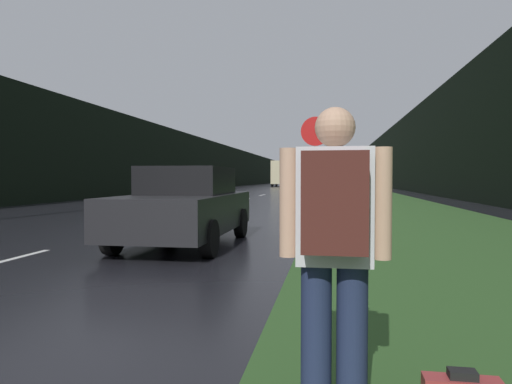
{
  "coord_description": "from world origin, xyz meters",
  "views": [
    {
      "loc": [
        5.08,
        -0.63,
        1.32
      ],
      "look_at": [
        2.72,
        13.81,
        0.86
      ],
      "focal_mm": 32.0,
      "sensor_mm": 36.0,
      "label": 1
    }
  ],
  "objects_px": {
    "stop_sign": "(315,165)",
    "hitchhiker_with_backpack": "(334,244)",
    "car_passing_near": "(186,206)",
    "delivery_truck": "(281,173)"
  },
  "relations": [
    {
      "from": "stop_sign",
      "to": "car_passing_near",
      "type": "bearing_deg",
      "value": -150.48
    },
    {
      "from": "hitchhiker_with_backpack",
      "to": "delivery_truck",
      "type": "relative_size",
      "value": 0.21
    },
    {
      "from": "hitchhiker_with_backpack",
      "to": "delivery_truck",
      "type": "distance_m",
      "value": 66.86
    },
    {
      "from": "stop_sign",
      "to": "hitchhiker_with_backpack",
      "type": "distance_m",
      "value": 7.68
    },
    {
      "from": "stop_sign",
      "to": "car_passing_near",
      "type": "xyz_separation_m",
      "value": [
        -2.49,
        -1.41,
        -0.84
      ]
    },
    {
      "from": "stop_sign",
      "to": "delivery_truck",
      "type": "height_order",
      "value": "delivery_truck"
    },
    {
      "from": "stop_sign",
      "to": "car_passing_near",
      "type": "distance_m",
      "value": 2.99
    },
    {
      "from": "hitchhiker_with_backpack",
      "to": "car_passing_near",
      "type": "bearing_deg",
      "value": 115.13
    },
    {
      "from": "car_passing_near",
      "to": "delivery_truck",
      "type": "height_order",
      "value": "delivery_truck"
    },
    {
      "from": "car_passing_near",
      "to": "delivery_truck",
      "type": "xyz_separation_m",
      "value": [
        -4.52,
        60.22,
        1.22
      ]
    }
  ]
}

